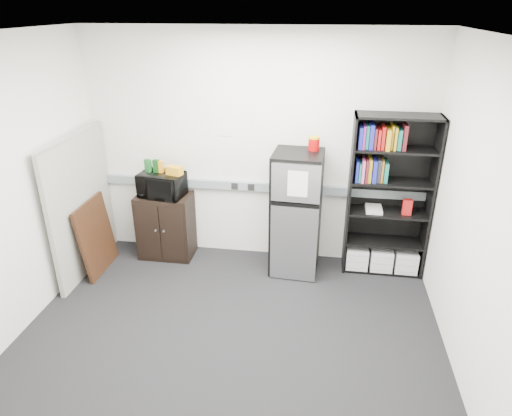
% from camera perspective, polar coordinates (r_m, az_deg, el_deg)
% --- Properties ---
extents(floor, '(4.00, 4.00, 0.00)m').
position_cam_1_polar(floor, '(4.45, -3.56, -16.48)').
color(floor, black).
rests_on(floor, ground).
extents(wall_back, '(4.00, 0.02, 2.70)m').
position_cam_1_polar(wall_back, '(5.33, -0.01, 7.31)').
color(wall_back, white).
rests_on(wall_back, floor).
extents(wall_right, '(0.02, 3.50, 2.70)m').
position_cam_1_polar(wall_right, '(3.84, 26.52, -2.33)').
color(wall_right, white).
rests_on(wall_right, floor).
extents(wall_left, '(0.02, 3.50, 2.70)m').
position_cam_1_polar(wall_left, '(4.57, -29.39, 1.15)').
color(wall_left, white).
rests_on(wall_left, floor).
extents(ceiling, '(4.00, 3.50, 0.02)m').
position_cam_1_polar(ceiling, '(3.38, -4.81, 20.75)').
color(ceiling, white).
rests_on(ceiling, wall_back).
extents(electrical_raceway, '(3.92, 0.05, 0.10)m').
position_cam_1_polar(electrical_raceway, '(5.45, -0.06, 2.69)').
color(electrical_raceway, gray).
rests_on(electrical_raceway, wall_back).
extents(wall_note, '(0.14, 0.00, 0.10)m').
position_cam_1_polar(wall_note, '(5.33, -3.80, 9.50)').
color(wall_note, white).
rests_on(wall_note, wall_back).
extents(bookshelf, '(0.90, 0.34, 1.85)m').
position_cam_1_polar(bookshelf, '(5.30, 16.25, 1.19)').
color(bookshelf, black).
rests_on(bookshelf, floor).
extents(cubicle_partition, '(0.06, 1.30, 1.62)m').
position_cam_1_polar(cubicle_partition, '(5.53, -20.99, 0.34)').
color(cubicle_partition, gray).
rests_on(cubicle_partition, floor).
extents(cabinet, '(0.65, 0.44, 0.81)m').
position_cam_1_polar(cabinet, '(5.71, -11.19, -2.19)').
color(cabinet, black).
rests_on(cabinet, floor).
extents(microwave, '(0.55, 0.41, 0.28)m').
position_cam_1_polar(microwave, '(5.48, -11.70, 2.87)').
color(microwave, black).
rests_on(microwave, cabinet).
extents(snack_box_a, '(0.08, 0.07, 0.15)m').
position_cam_1_polar(snack_box_a, '(5.49, -13.35, 5.17)').
color(snack_box_a, '#185723').
rests_on(snack_box_a, microwave).
extents(snack_box_b, '(0.08, 0.06, 0.15)m').
position_cam_1_polar(snack_box_b, '(5.46, -12.36, 5.14)').
color(snack_box_b, '#0D3A10').
rests_on(snack_box_b, microwave).
extents(snack_box_c, '(0.08, 0.06, 0.14)m').
position_cam_1_polar(snack_box_c, '(5.44, -11.85, 5.08)').
color(snack_box_c, orange).
rests_on(snack_box_c, microwave).
extents(snack_bag, '(0.20, 0.15, 0.10)m').
position_cam_1_polar(snack_bag, '(5.34, -10.15, 4.63)').
color(snack_bag, orange).
rests_on(snack_bag, microwave).
extents(refrigerator, '(0.57, 0.60, 1.44)m').
position_cam_1_polar(refrigerator, '(5.20, 5.02, -0.71)').
color(refrigerator, black).
rests_on(refrigerator, floor).
extents(coffee_can, '(0.12, 0.12, 0.17)m').
position_cam_1_polar(coffee_can, '(5.03, 7.26, 8.12)').
color(coffee_can, '#AA0708').
rests_on(coffee_can, refrigerator).
extents(framed_poster, '(0.15, 0.67, 0.86)m').
position_cam_1_polar(framed_poster, '(5.61, -19.34, -3.38)').
color(framed_poster, black).
rests_on(framed_poster, floor).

